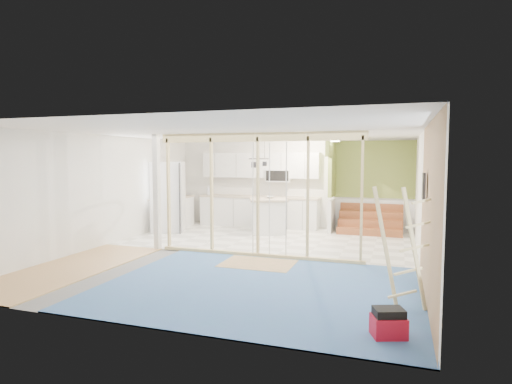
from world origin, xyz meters
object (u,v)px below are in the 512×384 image
(island, at_px, (268,216))
(toolbox, at_px, (389,324))
(fridge, at_px, (169,197))
(ladder, at_px, (404,248))

(island, height_order, toolbox, island)
(fridge, bearing_deg, ladder, -56.09)
(fridge, height_order, toolbox, fridge)
(ladder, bearing_deg, island, 100.65)
(ladder, bearing_deg, toolbox, -122.48)
(fridge, height_order, ladder, fridge)
(fridge, height_order, island, fridge)
(island, bearing_deg, ladder, -77.76)
(fridge, distance_m, ladder, 7.64)
(fridge, bearing_deg, island, -8.22)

